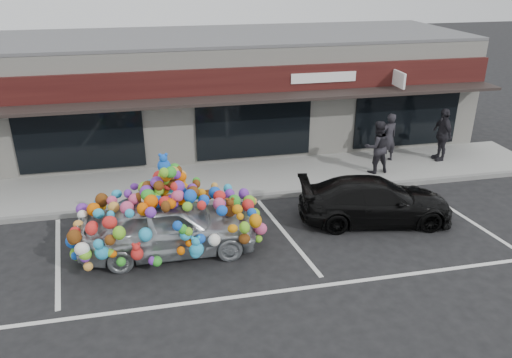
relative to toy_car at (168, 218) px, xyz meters
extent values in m
plane|color=black|center=(0.36, -0.01, -0.94)|extent=(90.00, 90.00, 0.00)
cube|color=silver|center=(0.36, 8.49, 1.16)|extent=(24.00, 6.00, 4.20)
cube|color=#59595B|center=(0.36, 8.49, 3.31)|extent=(24.00, 6.00, 0.12)
cube|color=black|center=(0.36, 5.41, 2.21)|extent=(24.00, 0.18, 0.90)
cube|color=black|center=(0.36, 4.89, 1.71)|extent=(24.00, 1.20, 0.10)
cube|color=white|center=(8.56, 4.94, 2.11)|extent=(0.08, 0.95, 0.55)
cube|color=white|center=(5.86, 5.29, 2.21)|extent=(2.40, 0.04, 0.35)
cube|color=black|center=(-2.64, 5.46, 0.51)|extent=(4.20, 0.12, 2.30)
cube|color=black|center=(3.36, 5.46, 0.51)|extent=(4.20, 0.12, 2.30)
cube|color=black|center=(9.36, 5.46, 0.51)|extent=(4.20, 0.12, 2.30)
cube|color=gray|center=(0.36, 3.99, -0.87)|extent=(26.00, 3.00, 0.15)
cube|color=slate|center=(0.36, 2.49, -0.87)|extent=(26.00, 0.18, 0.16)
cube|color=silver|center=(-2.84, 0.19, -0.94)|extent=(0.73, 4.37, 0.01)
cube|color=silver|center=(3.16, 0.19, -0.94)|extent=(0.73, 4.37, 0.01)
cube|color=silver|center=(8.56, 0.19, -0.94)|extent=(0.73, 4.37, 0.01)
cube|color=silver|center=(2.36, -2.31, -0.94)|extent=(14.00, 0.12, 0.01)
imported|color=#90949A|center=(0.00, 0.00, -0.18)|extent=(1.84, 4.50, 1.53)
ellipsoid|color=#FF2432|center=(0.00, 0.00, 1.16)|extent=(1.37, 1.89, 1.15)
sphere|color=orange|center=(1.57, -0.15, 0.15)|extent=(0.34, 0.34, 0.34)
sphere|color=blue|center=(0.60, -0.98, -0.39)|extent=(0.36, 0.36, 0.36)
sphere|color=green|center=(-0.80, 0.97, -0.34)|extent=(0.30, 0.30, 0.30)
sphere|color=#DC5891|center=(0.00, 0.00, 1.68)|extent=(0.32, 0.32, 0.32)
sphere|color=#E99600|center=(-1.35, 0.10, 0.16)|extent=(0.30, 0.30, 0.30)
imported|color=black|center=(5.88, 0.44, -0.31)|extent=(2.48, 4.61, 1.27)
imported|color=black|center=(8.14, 4.39, 0.11)|extent=(0.74, 0.58, 1.81)
imported|color=black|center=(7.27, 3.48, 0.13)|extent=(0.94, 0.75, 1.85)
imported|color=black|center=(10.12, 4.11, 0.18)|extent=(1.15, 0.50, 1.95)
camera|label=1|loc=(-0.15, -11.41, 6.03)|focal=35.00mm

